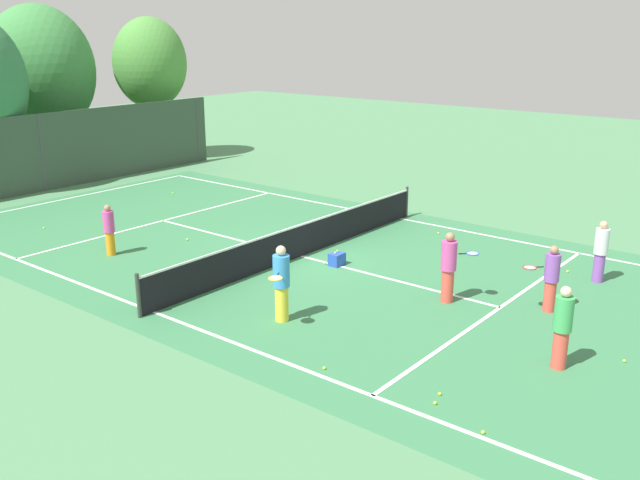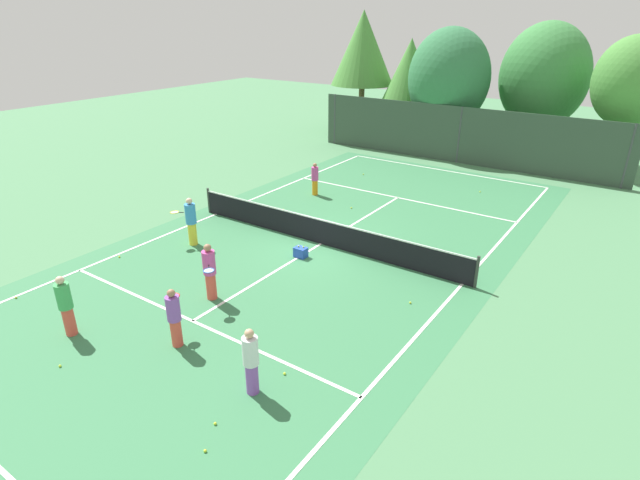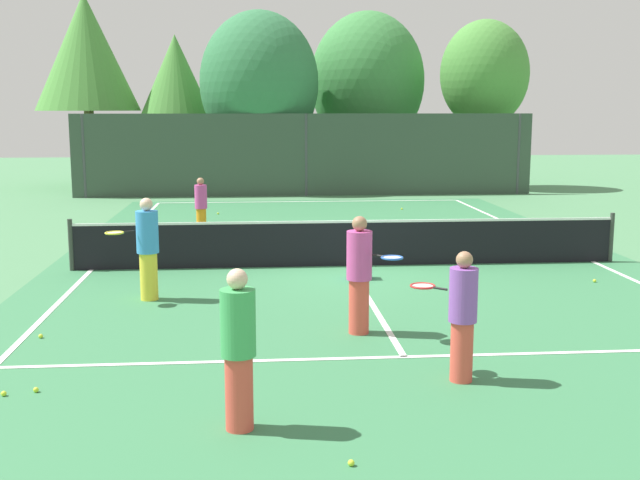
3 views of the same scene
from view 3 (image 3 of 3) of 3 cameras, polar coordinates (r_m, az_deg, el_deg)
The scene contains 25 objects.
ground_plane at distance 17.11m, azimuth 2.10°, elevation -1.89°, with size 80.00×80.00×0.00m, color #4C8456.
court_surface at distance 17.11m, azimuth 2.10°, elevation -1.88°, with size 13.00×25.00×0.01m.
tennis_net at distance 17.02m, azimuth 2.11°, elevation -0.21°, with size 11.90×0.10×1.10m.
perimeter_fence at distance 30.77m, azimuth -1.02°, elevation 6.20°, with size 18.00×0.12×3.20m.
tree_0 at distance 35.74m, azimuth 3.45°, elevation 11.44°, with size 5.08×5.14×7.64m.
tree_1 at distance 35.99m, azimuth -16.64°, elevation 12.91°, with size 4.46×4.46×8.25m.
tree_2 at distance 32.79m, azimuth -4.43°, elevation 11.29°, with size 4.86×4.75×7.33m.
tree_3 at distance 34.49m, azimuth 11.87°, elevation 11.70°, with size 3.74×3.54×7.08m.
tree_4 at distance 35.17m, azimuth -10.44°, elevation 11.18°, with size 3.66×3.66×6.54m.
player_0 at distance 21.40m, azimuth -8.64°, elevation 2.47°, with size 0.33×0.33×1.56m.
player_1 at distance 14.24m, azimuth -12.44°, elevation -0.56°, with size 0.94×0.71×1.84m.
player_2 at distance 11.83m, azimuth 2.90°, elevation -2.46°, with size 0.85×0.84×1.80m.
player_3 at distance 8.36m, azimuth -5.95°, elevation -7.83°, with size 0.37×0.37×1.75m.
player_4 at distance 9.94m, azimuth 10.27°, elevation -5.37°, with size 0.84×0.80×1.66m.
ball_crate at distance 15.79m, azimuth 2.80°, elevation -2.19°, with size 0.44×0.33×0.43m.
tennis_ball_0 at distance 16.09m, azimuth 2.08°, elevation -2.50°, with size 0.07×0.07×0.07m, color #CCE533.
tennis_ball_3 at distance 26.72m, azimuth 5.97°, elevation 2.27°, with size 0.07×0.07×0.07m, color #CCE533.
tennis_ball_4 at distance 19.00m, azimuth -8.84°, elevation -0.75°, with size 0.07×0.07×0.07m, color #CCE533.
tennis_ball_5 at distance 10.23m, azimuth -22.00°, elevation -10.31°, with size 0.07×0.07×0.07m, color #CCE533.
tennis_ball_6 at distance 7.81m, azimuth 2.28°, elevation -15.88°, with size 0.07×0.07×0.07m, color #CCE533.
tennis_ball_7 at distance 16.40m, azimuth 19.33°, elevation -2.81°, with size 0.07×0.07×0.07m, color #CCE533.
tennis_ball_10 at distance 20.85m, azimuth -2.03°, elevation 0.27°, with size 0.07×0.07×0.07m, color #CCE533.
tennis_ball_11 at distance 10.22m, azimuth -19.94°, elevation -10.20°, with size 0.07×0.07×0.07m, color #CCE533.
tennis_ball_12 at distance 12.50m, azimuth -19.63°, elevation -6.59°, with size 0.07×0.07×0.07m, color #CCE533.
tennis_ball_13 at distance 25.62m, azimuth -7.42°, elevation 1.93°, with size 0.07×0.07×0.07m, color #CCE533.
Camera 3 is at (-2.02, -16.65, 3.38)m, focal length 44.03 mm.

